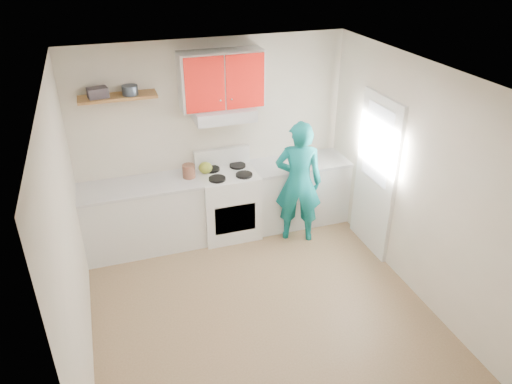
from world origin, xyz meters
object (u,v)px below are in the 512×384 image
object	(u,v)px
tin	(130,90)
stove	(229,203)
kettle	(205,168)
crock	(189,172)
person	(298,182)

from	to	relation	value
tin	stove	bearing A→B (deg)	-7.60
stove	tin	world-z (taller)	tin
kettle	crock	bearing A→B (deg)	-171.89
tin	kettle	size ratio (longest dim) A/B	1.02
stove	tin	bearing A→B (deg)	172.40
tin	crock	world-z (taller)	tin
crock	person	distance (m)	1.42
tin	person	bearing A→B (deg)	-15.80
person	stove	bearing A→B (deg)	-3.39
kettle	stove	bearing A→B (deg)	-24.15
tin	person	world-z (taller)	tin
tin	crock	size ratio (longest dim) A/B	0.93
tin	person	xyz separation A→B (m)	(1.94, -0.55, -1.25)
tin	crock	distance (m)	1.25
crock	kettle	bearing A→B (deg)	13.84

